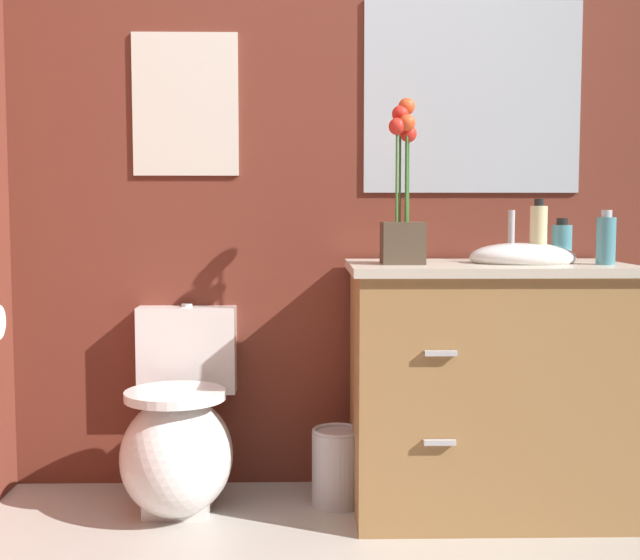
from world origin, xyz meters
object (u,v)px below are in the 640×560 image
(flower_vase, at_px, (403,212))
(lotion_bottle, at_px, (562,243))
(toilet, at_px, (179,440))
(trash_bin, at_px, (337,466))
(wall_mirror, at_px, (472,97))
(vanity_cabinet, at_px, (486,384))
(wall_poster, at_px, (185,104))
(hand_wash_bottle, at_px, (606,240))
(soap_bottle, at_px, (538,234))

(flower_vase, bearing_deg, lotion_bottle, 8.04)
(toilet, bearing_deg, trash_bin, 3.10)
(flower_vase, xyz_separation_m, lotion_bottle, (0.56, 0.08, -0.10))
(trash_bin, distance_m, wall_mirror, 1.43)
(vanity_cabinet, distance_m, flower_vase, 0.66)
(wall_poster, bearing_deg, toilet, -90.00)
(flower_vase, distance_m, wall_mirror, 0.61)
(lotion_bottle, bearing_deg, hand_wash_bottle, -50.19)
(toilet, bearing_deg, wall_mirror, 14.23)
(soap_bottle, bearing_deg, vanity_cabinet, 171.51)
(vanity_cabinet, bearing_deg, trash_bin, 173.67)
(soap_bottle, xyz_separation_m, wall_poster, (-1.22, 0.32, 0.47))
(soap_bottle, relative_size, wall_mirror, 0.27)
(trash_bin, xyz_separation_m, wall_poster, (-0.55, 0.24, 1.28))
(lotion_bottle, relative_size, wall_poster, 0.29)
(trash_bin, height_order, wall_mirror, wall_mirror)
(lotion_bottle, distance_m, wall_mirror, 0.64)
(vanity_cabinet, bearing_deg, wall_poster, 164.47)
(soap_bottle, bearing_deg, lotion_bottle, 34.32)
(toilet, height_order, lotion_bottle, lotion_bottle)
(soap_bottle, relative_size, wall_poster, 0.42)
(flower_vase, height_order, wall_poster, wall_poster)
(hand_wash_bottle, distance_m, wall_poster, 1.55)
(soap_bottle, bearing_deg, wall_poster, 165.38)
(lotion_bottle, distance_m, wall_poster, 1.43)
(flower_vase, bearing_deg, soap_bottle, 1.30)
(flower_vase, xyz_separation_m, soap_bottle, (0.46, 0.01, -0.07))
(lotion_bottle, height_order, hand_wash_bottle, hand_wash_bottle)
(vanity_cabinet, relative_size, soap_bottle, 4.77)
(soap_bottle, xyz_separation_m, lotion_bottle, (0.10, 0.07, -0.03))
(lotion_bottle, distance_m, trash_bin, 1.10)
(flower_vase, xyz_separation_m, wall_poster, (-0.76, 0.33, 0.39))
(lotion_bottle, height_order, wall_mirror, wall_mirror)
(vanity_cabinet, xyz_separation_m, lotion_bottle, (0.26, 0.04, 0.48))
(soap_bottle, distance_m, hand_wash_bottle, 0.22)
(toilet, distance_m, trash_bin, 0.56)
(toilet, relative_size, vanity_cabinet, 0.67)
(trash_bin, relative_size, wall_poster, 0.52)
(hand_wash_bottle, bearing_deg, toilet, 175.59)
(wall_mirror, bearing_deg, vanity_cabinet, -89.47)
(vanity_cabinet, xyz_separation_m, wall_mirror, (-0.00, 0.29, 1.01))
(lotion_bottle, relative_size, hand_wash_bottle, 0.85)
(lotion_bottle, bearing_deg, wall_mirror, 136.77)
(trash_bin, height_order, wall_poster, wall_poster)
(trash_bin, bearing_deg, wall_poster, 156.64)
(hand_wash_bottle, bearing_deg, vanity_cabinet, 167.24)
(flower_vase, distance_m, lotion_bottle, 0.57)
(lotion_bottle, distance_m, hand_wash_bottle, 0.17)
(flower_vase, bearing_deg, trash_bin, 156.83)
(vanity_cabinet, distance_m, soap_bottle, 0.54)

